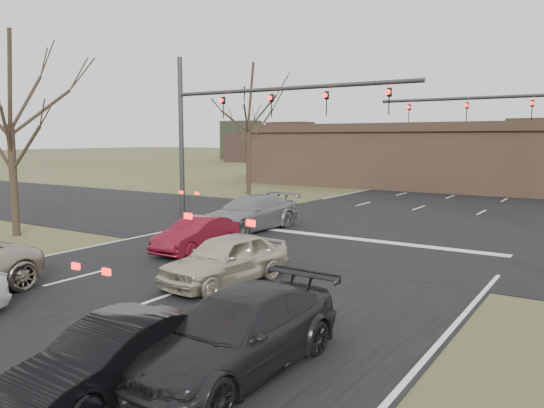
{
  "coord_description": "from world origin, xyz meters",
  "views": [
    {
      "loc": [
        9.58,
        -6.61,
        4.08
      ],
      "look_at": [
        0.42,
        7.48,
        2.0
      ],
      "focal_mm": 35.0,
      "sensor_mm": 36.0,
      "label": 1
    }
  ],
  "objects_px": {
    "car_charcoal_sedan": "(237,333)",
    "car_red_ahead": "(197,235)",
    "building": "(501,157)",
    "mast_arm_near": "(234,117)",
    "mast_arm_far": "(539,120)",
    "car_silver_ahead": "(226,259)",
    "car_black_hatch": "(114,356)",
    "car_grey_ahead": "(250,213)"
  },
  "relations": [
    {
      "from": "car_charcoal_sedan",
      "to": "car_red_ahead",
      "type": "relative_size",
      "value": 1.27
    },
    {
      "from": "building",
      "to": "mast_arm_near",
      "type": "xyz_separation_m",
      "value": [
        -7.23,
        -25.0,
        2.41
      ]
    },
    {
      "from": "mast_arm_far",
      "to": "car_red_ahead",
      "type": "height_order",
      "value": "mast_arm_far"
    },
    {
      "from": "mast_arm_near",
      "to": "mast_arm_far",
      "type": "relative_size",
      "value": 1.09
    },
    {
      "from": "mast_arm_far",
      "to": "car_charcoal_sedan",
      "type": "bearing_deg",
      "value": -95.1
    },
    {
      "from": "mast_arm_near",
      "to": "mast_arm_far",
      "type": "xyz_separation_m",
      "value": [
        11.41,
        10.0,
        -0.06
      ]
    },
    {
      "from": "car_silver_ahead",
      "to": "car_charcoal_sedan",
      "type": "bearing_deg",
      "value": -43.06
    },
    {
      "from": "building",
      "to": "car_charcoal_sedan",
      "type": "bearing_deg",
      "value": -86.66
    },
    {
      "from": "building",
      "to": "car_red_ahead",
      "type": "relative_size",
      "value": 11.28
    },
    {
      "from": "car_black_hatch",
      "to": "building",
      "type": "bearing_deg",
      "value": 89.39
    },
    {
      "from": "mast_arm_near",
      "to": "car_black_hatch",
      "type": "distance_m",
      "value": 16.98
    },
    {
      "from": "mast_arm_far",
      "to": "car_silver_ahead",
      "type": "xyz_separation_m",
      "value": [
        -5.68,
        -18.02,
        -4.31
      ]
    },
    {
      "from": "building",
      "to": "mast_arm_near",
      "type": "relative_size",
      "value": 3.5
    },
    {
      "from": "car_charcoal_sedan",
      "to": "car_grey_ahead",
      "type": "xyz_separation_m",
      "value": [
        -8.18,
        11.94,
        0.08
      ]
    },
    {
      "from": "building",
      "to": "car_red_ahead",
      "type": "xyz_separation_m",
      "value": [
        -5.0,
        -30.25,
        -2.05
      ]
    },
    {
      "from": "car_black_hatch",
      "to": "car_grey_ahead",
      "type": "height_order",
      "value": "car_grey_ahead"
    },
    {
      "from": "car_grey_ahead",
      "to": "car_black_hatch",
      "type": "bearing_deg",
      "value": -58.45
    },
    {
      "from": "car_black_hatch",
      "to": "car_red_ahead",
      "type": "xyz_separation_m",
      "value": [
        -6.0,
        8.91,
        0.02
      ]
    },
    {
      "from": "building",
      "to": "car_silver_ahead",
      "type": "distance_m",
      "value": 33.12
    },
    {
      "from": "car_grey_ahead",
      "to": "car_silver_ahead",
      "type": "relative_size",
      "value": 1.28
    },
    {
      "from": "building",
      "to": "car_charcoal_sedan",
      "type": "height_order",
      "value": "building"
    },
    {
      "from": "building",
      "to": "mast_arm_near",
      "type": "bearing_deg",
      "value": -106.13
    },
    {
      "from": "car_red_ahead",
      "to": "car_silver_ahead",
      "type": "distance_m",
      "value": 4.46
    },
    {
      "from": "mast_arm_far",
      "to": "car_black_hatch",
      "type": "distance_m",
      "value": 24.77
    },
    {
      "from": "mast_arm_far",
      "to": "car_black_hatch",
      "type": "bearing_deg",
      "value": -97.51
    },
    {
      "from": "mast_arm_far",
      "to": "mast_arm_near",
      "type": "bearing_deg",
      "value": -138.78
    },
    {
      "from": "car_black_hatch",
      "to": "car_charcoal_sedan",
      "type": "height_order",
      "value": "car_charcoal_sedan"
    },
    {
      "from": "car_charcoal_sedan",
      "to": "car_red_ahead",
      "type": "distance_m",
      "value": 10.16
    },
    {
      "from": "building",
      "to": "car_grey_ahead",
      "type": "distance_m",
      "value": 26.26
    },
    {
      "from": "building",
      "to": "mast_arm_near",
      "type": "height_order",
      "value": "mast_arm_near"
    },
    {
      "from": "building",
      "to": "car_charcoal_sedan",
      "type": "xyz_separation_m",
      "value": [
        2.18,
        -37.44,
        -1.97
      ]
    },
    {
      "from": "car_grey_ahead",
      "to": "mast_arm_far",
      "type": "bearing_deg",
      "value": 50.3
    },
    {
      "from": "car_charcoal_sedan",
      "to": "building",
      "type": "bearing_deg",
      "value": 94.99
    },
    {
      "from": "car_black_hatch",
      "to": "car_red_ahead",
      "type": "distance_m",
      "value": 10.74
    },
    {
      "from": "car_charcoal_sedan",
      "to": "mast_arm_far",
      "type": "bearing_deg",
      "value": 86.55
    },
    {
      "from": "car_red_ahead",
      "to": "car_silver_ahead",
      "type": "relative_size",
      "value": 0.91
    },
    {
      "from": "car_black_hatch",
      "to": "car_silver_ahead",
      "type": "distance_m",
      "value": 6.63
    },
    {
      "from": "car_red_ahead",
      "to": "car_silver_ahead",
      "type": "height_order",
      "value": "car_silver_ahead"
    },
    {
      "from": "mast_arm_far",
      "to": "car_red_ahead",
      "type": "relative_size",
      "value": 2.96
    },
    {
      "from": "mast_arm_near",
      "to": "car_red_ahead",
      "type": "distance_m",
      "value": 7.24
    },
    {
      "from": "car_black_hatch",
      "to": "mast_arm_far",
      "type": "bearing_deg",
      "value": 80.42
    },
    {
      "from": "mast_arm_far",
      "to": "car_silver_ahead",
      "type": "bearing_deg",
      "value": -107.5
    }
  ]
}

